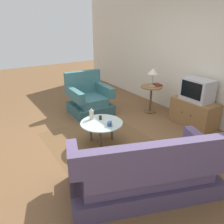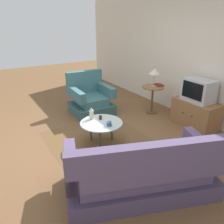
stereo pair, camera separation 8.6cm
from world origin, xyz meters
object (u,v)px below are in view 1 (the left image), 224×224
(armchair, at_px, (89,100))
(television, at_px, (197,90))
(couch, at_px, (144,173))
(tv_stand, at_px, (194,113))
(coffee_table, at_px, (102,124))
(mug, at_px, (110,124))
(side_table, at_px, (151,94))
(vase, at_px, (91,114))
(table_lamp, at_px, (153,72))
(tv_remote_dark, at_px, (100,118))
(book, at_px, (157,85))

(armchair, height_order, television, television)
(armchair, distance_m, couch, 2.88)
(couch, distance_m, tv_stand, 2.43)
(coffee_table, distance_m, mug, 0.21)
(coffee_table, distance_m, side_table, 1.89)
(tv_stand, xyz_separation_m, mug, (-0.18, -2.01, 0.19))
(coffee_table, bearing_deg, mug, 13.87)
(armchair, height_order, side_table, armchair)
(armchair, height_order, vase, armchair)
(coffee_table, xyz_separation_m, mug, (0.19, 0.05, 0.08))
(couch, xyz_separation_m, coffee_table, (-1.35, 0.17, 0.10))
(armchair, bearing_deg, table_lamp, 149.78)
(couch, height_order, coffee_table, couch)
(coffee_table, xyz_separation_m, side_table, (-0.67, 1.77, 0.08))
(table_lamp, relative_size, mug, 3.47)
(side_table, xyz_separation_m, table_lamp, (0.02, -0.00, 0.53))
(side_table, xyz_separation_m, vase, (0.45, -1.85, 0.07))
(coffee_table, relative_size, tv_remote_dark, 4.64)
(armchair, relative_size, vase, 4.42)
(couch, height_order, side_table, couch)
(tv_stand, distance_m, book, 1.11)
(mug, xyz_separation_m, tv_remote_dark, (-0.36, 0.03, -0.03))
(side_table, bearing_deg, tv_remote_dark, -73.57)
(television, relative_size, table_lamp, 1.39)
(tv_stand, height_order, television, television)
(side_table, distance_m, book, 0.26)
(television, bearing_deg, mug, -95.00)
(vase, bearing_deg, tv_remote_dark, 71.45)
(mug, bearing_deg, coffee_table, -166.13)
(couch, bearing_deg, table_lamp, 65.98)
(armchair, xyz_separation_m, tv_remote_dark, (1.28, -0.42, 0.11))
(side_table, relative_size, book, 2.61)
(vase, height_order, tv_remote_dark, vase)
(vase, height_order, book, book)
(television, distance_m, book, 1.04)
(side_table, xyz_separation_m, mug, (0.86, -1.72, -0.00))
(armchair, xyz_separation_m, television, (1.82, 1.55, 0.45))
(television, xyz_separation_m, book, (-1.03, -0.11, -0.12))
(tv_stand, height_order, table_lamp, table_lamp)
(tv_remote_dark, distance_m, book, 1.94)
(table_lamp, height_order, mug, table_lamp)
(couch, bearing_deg, vase, 106.66)
(vase, bearing_deg, couch, -3.33)
(coffee_table, xyz_separation_m, television, (0.37, 2.05, 0.39))
(television, bearing_deg, table_lamp, -164.31)
(tv_stand, distance_m, table_lamp, 1.28)
(side_table, bearing_deg, vase, -76.38)
(side_table, height_order, mug, side_table)
(tv_stand, bearing_deg, television, -90.00)
(side_table, distance_m, table_lamp, 0.53)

